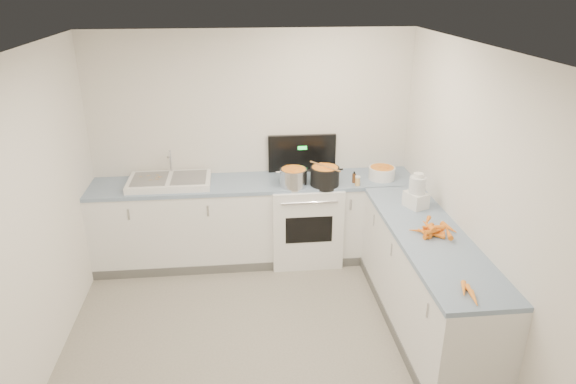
{
  "coord_description": "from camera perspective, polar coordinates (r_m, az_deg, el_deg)",
  "views": [
    {
      "loc": [
        -0.18,
        -3.46,
        2.96
      ],
      "look_at": [
        0.3,
        1.1,
        1.05
      ],
      "focal_mm": 32.0,
      "sensor_mm": 36.0,
      "label": 1
    }
  ],
  "objects": [
    {
      "name": "carrot_pile",
      "position": [
        4.56,
        15.89,
        -4.1
      ],
      "size": [
        0.41,
        0.4,
        0.1
      ],
      "color": "orange",
      "rests_on": "counter_right"
    },
    {
      "name": "stove",
      "position": [
        5.77,
        1.87,
        -2.95
      ],
      "size": [
        0.76,
        0.65,
        1.36
      ],
      "color": "white",
      "rests_on": "ground"
    },
    {
      "name": "black_pot",
      "position": [
        5.42,
        4.1,
        1.68
      ],
      "size": [
        0.32,
        0.32,
        0.22
      ],
      "primitive_type": "cylinder",
      "rotation": [
        0.0,
        0.0,
        0.06
      ],
      "color": "black",
      "rests_on": "stove"
    },
    {
      "name": "floor",
      "position": [
        4.56,
        -2.42,
        -17.9
      ],
      "size": [
        3.5,
        4.0,
        0.0
      ],
      "primitive_type": null,
      "color": "gray",
      "rests_on": "ground"
    },
    {
      "name": "counter_back",
      "position": [
        5.74,
        -3.61,
        -3.17
      ],
      "size": [
        3.5,
        0.62,
        0.94
      ],
      "color": "white",
      "rests_on": "ground"
    },
    {
      "name": "spice_jar",
      "position": [
        5.46,
        7.74,
        1.16
      ],
      "size": [
        0.05,
        0.05,
        0.09
      ],
      "primitive_type": "cylinder",
      "color": "#E5B266",
      "rests_on": "counter_back"
    },
    {
      "name": "ceiling",
      "position": [
        3.5,
        -3.11,
        14.98
      ],
      "size": [
        3.5,
        4.0,
        0.0
      ],
      "primitive_type": null,
      "rotation": [
        3.14,
        0.0,
        0.0
      ],
      "color": "silver",
      "rests_on": "ground"
    },
    {
      "name": "mixing_bowl",
      "position": [
        5.68,
        10.38,
        2.09
      ],
      "size": [
        0.32,
        0.32,
        0.13
      ],
      "primitive_type": "cylinder",
      "rotation": [
        0.0,
        0.0,
        -0.13
      ],
      "color": "white",
      "rests_on": "counter_back"
    },
    {
      "name": "sink",
      "position": [
        5.58,
        -13.01,
        1.18
      ],
      "size": [
        0.86,
        0.52,
        0.31
      ],
      "color": "white",
      "rests_on": "counter_back"
    },
    {
      "name": "peelings",
      "position": [
        5.6,
        -14.7,
        1.54
      ],
      "size": [
        0.24,
        0.22,
        0.01
      ],
      "color": "tan",
      "rests_on": "sink"
    },
    {
      "name": "wall_back",
      "position": [
        5.73,
        -3.94,
        5.18
      ],
      "size": [
        3.5,
        0.0,
        2.5
      ],
      "primitive_type": null,
      "rotation": [
        1.57,
        0.0,
        0.0
      ],
      "color": "silver",
      "rests_on": "ground"
    },
    {
      "name": "wall_left",
      "position": [
        4.17,
        -27.55,
        -4.39
      ],
      "size": [
        0.0,
        4.0,
        2.5
      ],
      "primitive_type": null,
      "rotation": [
        1.57,
        0.0,
        1.57
      ],
      "color": "silver",
      "rests_on": "ground"
    },
    {
      "name": "food_processor",
      "position": [
        5.01,
        14.11,
        -0.07
      ],
      "size": [
        0.23,
        0.25,
        0.34
      ],
      "color": "white",
      "rests_on": "counter_right"
    },
    {
      "name": "steel_pot",
      "position": [
        5.39,
        0.62,
        1.53
      ],
      "size": [
        0.36,
        0.36,
        0.21
      ],
      "primitive_type": "cylinder",
      "rotation": [
        0.0,
        0.0,
        0.34
      ],
      "color": "silver",
      "rests_on": "stove"
    },
    {
      "name": "wooden_spoon",
      "position": [
        5.38,
        4.14,
        2.85
      ],
      "size": [
        0.27,
        0.35,
        0.02
      ],
      "primitive_type": "cylinder",
      "rotation": [
        1.57,
        0.0,
        0.65
      ],
      "color": "#AD7A47",
      "rests_on": "black_pot"
    },
    {
      "name": "counter_right",
      "position": [
        4.8,
        15.03,
        -9.53
      ],
      "size": [
        0.62,
        2.2,
        0.94
      ],
      "color": "white",
      "rests_on": "ground"
    },
    {
      "name": "extract_bottle",
      "position": [
        5.53,
        7.35,
        1.53
      ],
      "size": [
        0.04,
        0.04,
        0.1
      ],
      "primitive_type": "cylinder",
      "color": "#593319",
      "rests_on": "counter_back"
    },
    {
      "name": "wall_right",
      "position": [
        4.32,
        21.15,
        -2.37
      ],
      "size": [
        0.0,
        4.0,
        2.5
      ],
      "primitive_type": null,
      "rotation": [
        1.57,
        0.0,
        -1.57
      ],
      "color": "silver",
      "rests_on": "ground"
    },
    {
      "name": "peeled_carrots",
      "position": [
        3.81,
        19.55,
        -10.57
      ],
      "size": [
        0.11,
        0.29,
        0.04
      ],
      "color": "orange",
      "rests_on": "counter_right"
    }
  ]
}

